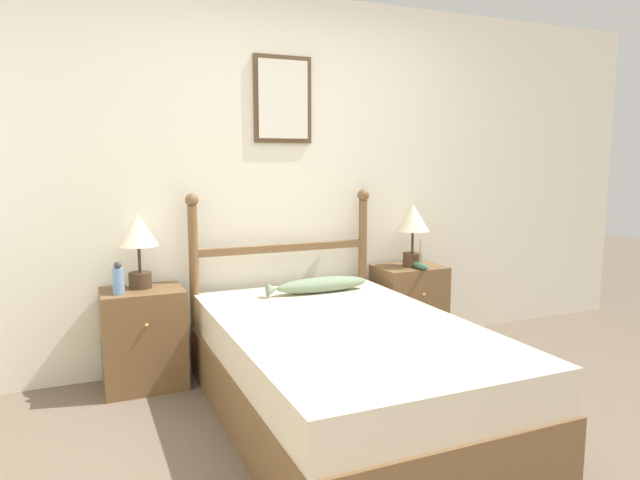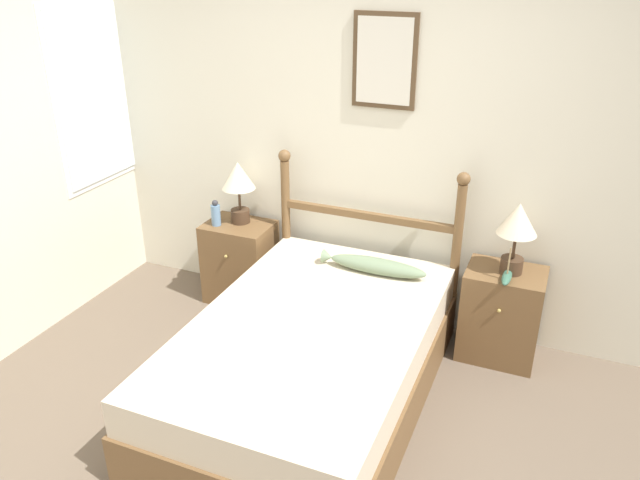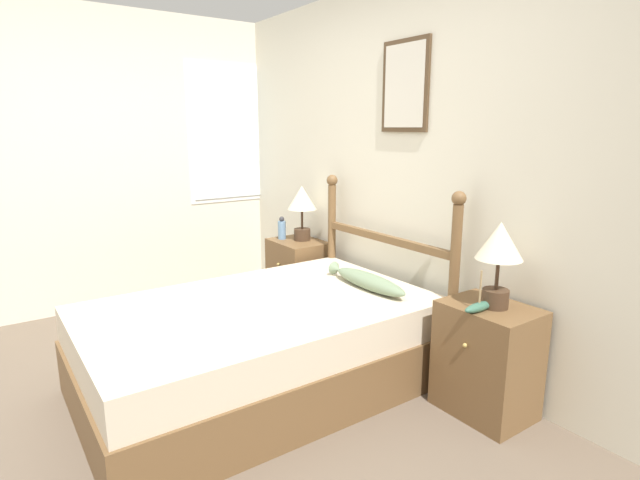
# 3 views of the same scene
# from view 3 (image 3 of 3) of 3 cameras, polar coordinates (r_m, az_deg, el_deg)

# --- Properties ---
(ground_plane) EXTENTS (16.00, 16.00, 0.00)m
(ground_plane) POSITION_cam_3_polar(r_m,az_deg,el_deg) (3.02, -16.65, -19.20)
(ground_plane) COLOR brown
(wall_back) EXTENTS (6.40, 0.08, 2.55)m
(wall_back) POSITION_cam_3_polar(r_m,az_deg,el_deg) (3.50, 9.98, 7.79)
(wall_back) COLOR beige
(wall_back) RESTS_ON ground_plane
(wall_left) EXTENTS (0.08, 6.40, 2.55)m
(wall_left) POSITION_cam_3_polar(r_m,az_deg,el_deg) (4.67, -25.77, 7.95)
(wall_left) COLOR beige
(wall_left) RESTS_ON ground_plane
(bed) EXTENTS (1.31, 2.06, 0.54)m
(bed) POSITION_cam_3_polar(r_m,az_deg,el_deg) (3.13, -6.86, -11.91)
(bed) COLOR brown
(bed) RESTS_ON ground_plane
(headboard) EXTENTS (1.34, 0.09, 1.21)m
(headboard) POSITION_cam_3_polar(r_m,az_deg,el_deg) (3.54, 7.35, -1.94)
(headboard) COLOR brown
(headboard) RESTS_ON ground_plane
(nightstand_left) EXTENTS (0.49, 0.40, 0.63)m
(nightstand_left) POSITION_cam_3_polar(r_m,az_deg,el_deg) (4.32, -2.50, -4.15)
(nightstand_left) COLOR brown
(nightstand_left) RESTS_ON ground_plane
(nightstand_right) EXTENTS (0.49, 0.40, 0.63)m
(nightstand_right) POSITION_cam_3_polar(r_m,az_deg,el_deg) (2.98, 18.52, -12.84)
(nightstand_right) COLOR brown
(nightstand_right) RESTS_ON ground_plane
(table_lamp_left) EXTENTS (0.25, 0.25, 0.47)m
(table_lamp_left) POSITION_cam_3_polar(r_m,az_deg,el_deg) (4.21, -2.08, 4.26)
(table_lamp_left) COLOR #422D1E
(table_lamp_left) RESTS_ON nightstand_left
(table_lamp_right) EXTENTS (0.25, 0.25, 0.47)m
(table_lamp_right) POSITION_cam_3_polar(r_m,az_deg,el_deg) (2.77, 19.81, -0.98)
(table_lamp_right) COLOR #422D1E
(table_lamp_right) RESTS_ON nightstand_right
(bottle) EXTENTS (0.07, 0.07, 0.20)m
(bottle) POSITION_cam_3_polar(r_m,az_deg,el_deg) (4.30, -4.38, 1.27)
(bottle) COLOR #668CB2
(bottle) RESTS_ON nightstand_left
(model_boat) EXTENTS (0.06, 0.22, 0.22)m
(model_boat) POSITION_cam_3_polar(r_m,az_deg,el_deg) (2.76, 17.72, -7.24)
(model_boat) COLOR #386651
(model_boat) RESTS_ON nightstand_right
(fish_pillow) EXTENTS (0.71, 0.14, 0.10)m
(fish_pillow) POSITION_cam_3_polar(r_m,az_deg,el_deg) (3.28, 5.41, -4.64)
(fish_pillow) COLOR gray
(fish_pillow) RESTS_ON bed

